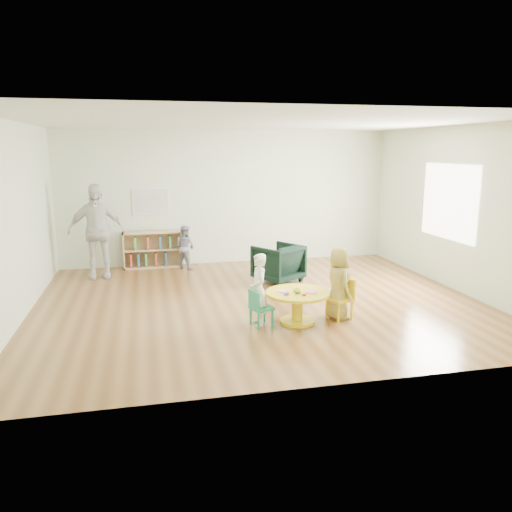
# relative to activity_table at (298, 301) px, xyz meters

# --- Properties ---
(room) EXTENTS (7.10, 7.00, 2.80)m
(room) POSITION_rel_activity_table_xyz_m (-0.30, 1.07, 1.58)
(room) COLOR brown
(room) RESTS_ON ground
(activity_table) EXTENTS (0.90, 0.90, 0.49)m
(activity_table) POSITION_rel_activity_table_xyz_m (0.00, 0.00, 0.00)
(activity_table) COLOR yellow
(activity_table) RESTS_ON ground
(kid_chair_left) EXTENTS (0.34, 0.34, 0.52)m
(kid_chair_left) POSITION_rel_activity_table_xyz_m (-0.56, -0.03, -0.03)
(kid_chair_left) COLOR #1B9466
(kid_chair_left) RESTS_ON ground
(kid_chair_right) EXTENTS (0.40, 0.40, 0.59)m
(kid_chair_right) POSITION_rel_activity_table_xyz_m (0.68, 0.04, 0.00)
(kid_chair_right) COLOR yellow
(kid_chair_right) RESTS_ON ground
(bookshelf) EXTENTS (1.20, 0.30, 0.75)m
(bookshelf) POSITION_rel_activity_table_xyz_m (-1.92, 3.93, 0.06)
(bookshelf) COLOR tan
(bookshelf) RESTS_ON ground
(alphabet_poster) EXTENTS (0.74, 0.01, 0.54)m
(alphabet_poster) POSITION_rel_activity_table_xyz_m (-1.91, 4.05, 1.04)
(alphabet_poster) COLOR white
(alphabet_poster) RESTS_ON ground
(armchair) EXTENTS (1.03, 1.04, 0.70)m
(armchair) POSITION_rel_activity_table_xyz_m (0.32, 2.24, 0.04)
(armchair) COLOR black
(armchair) RESTS_ON ground
(child_left) EXTENTS (0.26, 0.38, 1.01)m
(child_left) POSITION_rel_activity_table_xyz_m (-0.56, 0.03, 0.19)
(child_left) COLOR white
(child_left) RESTS_ON ground
(child_right) EXTENTS (0.40, 0.55, 1.05)m
(child_right) POSITION_rel_activity_table_xyz_m (0.62, 0.04, 0.21)
(child_right) COLOR yellow
(child_right) RESTS_ON ground
(toddler) EXTENTS (0.55, 0.55, 0.90)m
(toddler) POSITION_rel_activity_table_xyz_m (-1.27, 3.66, 0.14)
(toddler) COLOR #191D40
(toddler) RESTS_ON ground
(adult_caretaker) EXTENTS (1.05, 0.44, 1.78)m
(adult_caretaker) POSITION_rel_activity_table_xyz_m (-2.95, 3.29, 0.58)
(adult_caretaker) COLOR silver
(adult_caretaker) RESTS_ON ground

